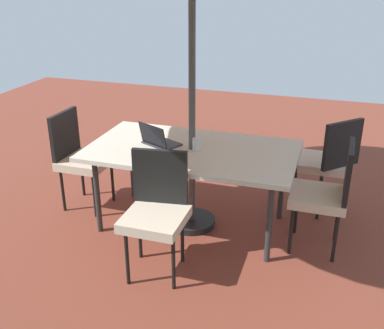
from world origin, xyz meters
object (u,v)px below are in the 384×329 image
object	(u,v)px
chair_east	(80,155)
laptop	(159,141)
chair_southwest	(329,159)
chair_west	(327,191)
chair_north	(156,208)
dining_table	(192,154)
cup	(196,144)

from	to	relation	value
chair_east	laptop	size ratio (longest dim) A/B	2.48
chair_southwest	chair_west	xyz separation A→B (m)	(-0.02, 0.71, 0.00)
chair_north	chair_east	bearing A→B (deg)	137.29
dining_table	chair_east	world-z (taller)	chair_east
laptop	dining_table	bearing A→B (deg)	-150.90
dining_table	chair_southwest	world-z (taller)	chair_southwest
chair_east	chair_southwest	bearing A→B (deg)	-72.99
chair_north	chair_west	distance (m)	1.43
dining_table	chair_east	size ratio (longest dim) A/B	1.90
chair_southwest	cup	world-z (taller)	chair_southwest
dining_table	chair_north	bearing A→B (deg)	85.88
chair_east	chair_west	xyz separation A→B (m)	(-2.37, 0.07, 0.00)
chair_southwest	chair_north	bearing A→B (deg)	2.99
dining_table	chair_east	distance (m)	1.20
chair_southwest	laptop	bearing A→B (deg)	-20.92
chair_north	cup	size ratio (longest dim) A/B	8.37
chair_north	chair_southwest	size ratio (longest dim) A/B	1.00
chair_west	dining_table	bearing A→B (deg)	-90.55
chair_east	cup	size ratio (longest dim) A/B	8.37
chair_east	chair_southwest	distance (m)	2.44
dining_table	chair_north	xyz separation A→B (m)	(0.05, 0.74, -0.17)
chair_southwest	chair_east	bearing A→B (deg)	-30.92
chair_southwest	chair_west	size ratio (longest dim) A/B	1.00
chair_east	cup	xyz separation A→B (m)	(-1.23, 0.07, 0.28)
chair_east	chair_west	world-z (taller)	same
dining_table	chair_west	xyz separation A→B (m)	(-1.19, 0.03, -0.17)
chair_west	laptop	world-z (taller)	laptop
chair_southwest	chair_west	bearing A→B (deg)	45.14
chair_north	chair_southwest	bearing A→B (deg)	40.91
chair_north	chair_west	xyz separation A→B (m)	(-1.24, -0.70, 0.00)
chair_east	chair_west	size ratio (longest dim) A/B	1.00
chair_east	cup	bearing A→B (deg)	-91.28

